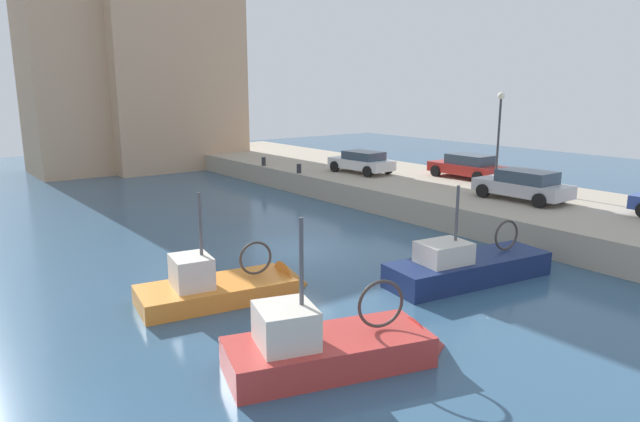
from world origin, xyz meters
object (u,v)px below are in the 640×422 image
parked_car_red (468,166)px  quay_streetlamp (499,123)px  parked_car_white (362,162)px  fishing_boat_navy (475,276)px  mooring_bollard_mid (299,168)px  fishing_boat_orange (230,294)px  mooring_bollard_north (264,161)px  parked_car_silver (523,185)px  fishing_boat_red (340,359)px

parked_car_red → quay_streetlamp: size_ratio=0.90×
parked_car_white → quay_streetlamp: (2.63, -7.60, 2.57)m
fishing_boat_navy → parked_car_red: 14.15m
mooring_bollard_mid → quay_streetlamp: size_ratio=0.11×
fishing_boat_orange → parked_car_white: (14.73, 10.61, 1.76)m
fishing_boat_orange → fishing_boat_navy: fishing_boat_orange is taller
fishing_boat_navy → mooring_bollard_north: size_ratio=12.44×
parked_car_red → quay_streetlamp: (-0.81, -2.47, 2.55)m
parked_car_red → quay_streetlamp: 3.64m
parked_car_white → mooring_bollard_mid: bearing=143.1°
fishing_boat_navy → mooring_bollard_mid: 16.97m
fishing_boat_orange → mooring_bollard_north: (11.72, 16.87, 1.35)m
mooring_bollard_mid → mooring_bollard_north: bearing=90.0°
parked_car_white → mooring_bollard_mid: (-3.02, 2.26, -0.41)m
parked_car_white → mooring_bollard_mid: 3.79m
fishing_boat_navy → parked_car_red: fishing_boat_navy is taller
fishing_boat_orange → parked_car_silver: (15.15, -0.06, 1.80)m
fishing_boat_orange → mooring_bollard_north: fishing_boat_orange is taller
fishing_boat_orange → quay_streetlamp: bearing=9.9°
parked_car_silver → mooring_bollard_mid: 13.39m
fishing_boat_red → quay_streetlamp: 19.76m
fishing_boat_red → fishing_boat_navy: (7.38, 1.86, -0.03)m
fishing_boat_orange → quay_streetlamp: 18.15m
fishing_boat_orange → mooring_bollard_north: size_ratio=10.26×
mooring_bollard_mid → quay_streetlamp: bearing=-60.2°
fishing_boat_red → mooring_bollard_north: 25.15m
mooring_bollard_north → fishing_boat_navy: bearing=-102.1°
parked_car_silver → parked_car_white: size_ratio=1.03×
mooring_bollard_mid → fishing_boat_orange: bearing=-132.3°
parked_car_silver → parked_car_white: (-0.41, 10.68, -0.03)m
fishing_boat_red → parked_car_silver: 16.15m
fishing_boat_orange → parked_car_white: 18.24m
fishing_boat_red → mooring_bollard_mid: size_ratio=10.53×
parked_car_white → fishing_boat_navy: bearing=-117.6°
parked_car_red → mooring_bollard_mid: 9.82m
fishing_boat_red → parked_car_red: size_ratio=1.34×
parked_car_white → parked_car_red: bearing=-56.2°
parked_car_white → parked_car_red: (3.44, -5.13, 0.02)m
fishing_boat_red → parked_car_red: fishing_boat_red is taller
fishing_boat_navy → fishing_boat_orange: bearing=154.8°
fishing_boat_orange → parked_car_silver: bearing=-0.2°
parked_car_red → fishing_boat_red: bearing=-149.3°
parked_car_red → mooring_bollard_mid: bearing=131.1°
parked_car_white → quay_streetlamp: size_ratio=0.87×
mooring_bollard_north → quay_streetlamp: 15.26m
fishing_boat_red → fishing_boat_navy: fishing_boat_red is taller
fishing_boat_orange → mooring_bollard_mid: 17.46m
mooring_bollard_mid → parked_car_white: bearing=-36.9°
fishing_boat_navy → parked_car_white: size_ratio=1.63×
fishing_boat_orange → mooring_bollard_mid: size_ratio=10.26×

